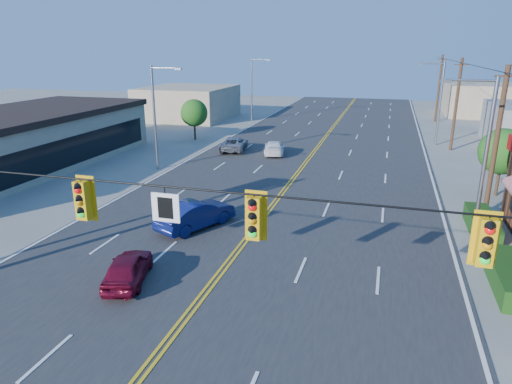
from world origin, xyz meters
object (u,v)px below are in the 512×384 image
(signal_span, at_px, (121,223))
(car_magenta, at_px, (128,269))
(car_silver, at_px, (234,144))
(car_white, at_px, (274,148))
(car_blue, at_px, (196,215))

(signal_span, height_order, car_magenta, signal_span)
(car_silver, bearing_deg, car_white, 163.58)
(signal_span, distance_m, car_blue, 12.37)
(car_silver, bearing_deg, signal_span, 94.25)
(car_magenta, distance_m, car_silver, 25.22)
(signal_span, xyz_separation_m, car_white, (-3.18, 29.41, -4.28))
(car_blue, xyz_separation_m, car_silver, (-4.21, 18.64, -0.10))
(car_white, xyz_separation_m, car_silver, (-3.98, 0.50, 0.04))
(signal_span, height_order, car_silver, signal_span)
(car_magenta, distance_m, car_white, 24.41)
(signal_span, xyz_separation_m, car_silver, (-7.16, 29.91, -4.24))
(car_silver, bearing_deg, car_magenta, 89.73)
(signal_span, xyz_separation_m, car_magenta, (-3.24, 5.00, -4.27))
(car_blue, xyz_separation_m, car_white, (-0.22, 18.14, -0.14))
(car_blue, bearing_deg, car_silver, -52.58)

